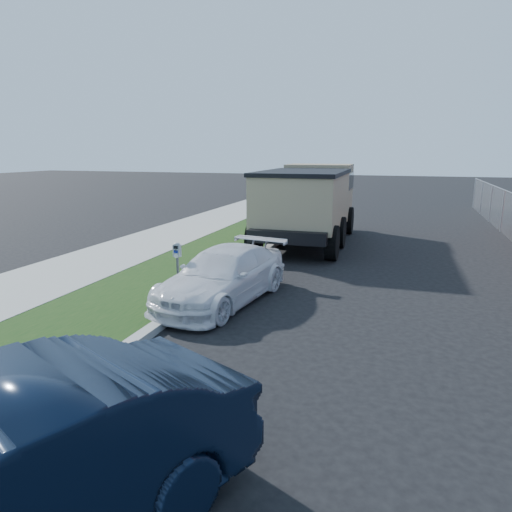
% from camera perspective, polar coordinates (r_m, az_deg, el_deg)
% --- Properties ---
extents(ground, '(120.00, 120.00, 0.00)m').
position_cam_1_polar(ground, '(9.90, 5.99, -7.46)').
color(ground, black).
rests_on(ground, ground).
extents(streetside, '(6.12, 50.00, 0.15)m').
position_cam_1_polar(streetside, '(13.77, -15.41, -1.69)').
color(streetside, gray).
rests_on(streetside, ground).
extents(parking_meter, '(0.18, 0.12, 1.28)m').
position_cam_1_polar(parking_meter, '(10.68, -9.82, -0.19)').
color(parking_meter, '#3F4247').
rests_on(parking_meter, ground).
extents(white_wagon, '(2.37, 4.47, 1.24)m').
position_cam_1_polar(white_wagon, '(10.66, -4.14, -2.42)').
color(white_wagon, white).
rests_on(white_wagon, ground).
extents(dump_truck, '(3.09, 7.46, 2.90)m').
position_cam_1_polar(dump_truck, '(17.80, 6.71, 7.05)').
color(dump_truck, black).
rests_on(dump_truck, ground).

